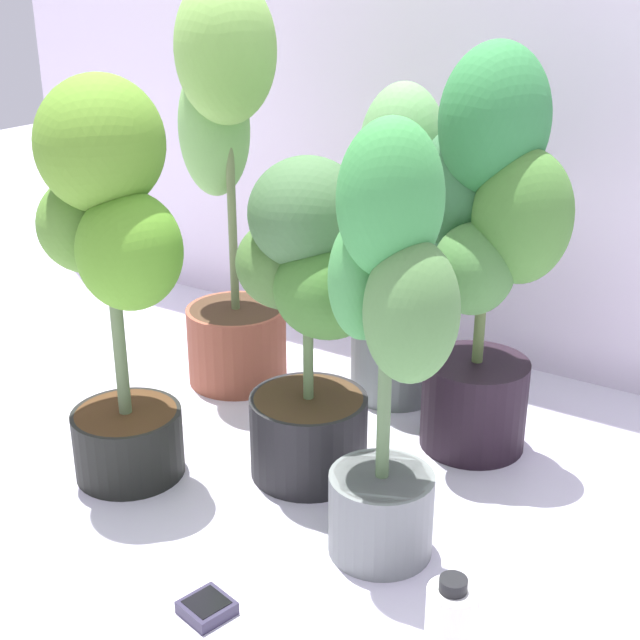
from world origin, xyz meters
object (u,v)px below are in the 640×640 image
Objects in this scene: potted_plant_back_right at (486,234)px; potted_plant_back_left at (227,168)px; potted_plant_back_center at (393,230)px; potted_plant_center at (308,307)px; potted_plant_front_right at (389,332)px; hygrometer_box at (207,608)px; potted_plant_front_left at (111,249)px.

potted_plant_back_right is 0.69m from potted_plant_back_left.
potted_plant_back_center is at bearing 153.17° from potted_plant_back_right.
potted_plant_center is 0.85× the size of potted_plant_front_right.
potted_plant_front_right is (0.32, -0.62, 0.02)m from potted_plant_back_center.
hygrometer_box is (0.54, -0.77, -0.56)m from potted_plant_back_left.
potted_plant_front_left reaches higher than potted_plant_back_center.
potted_plant_back_left reaches higher than potted_plant_back_center.
potted_plant_back_left is (-0.43, 0.29, 0.18)m from potted_plant_center.
potted_plant_center is at bearing 149.38° from potted_plant_front_right.
potted_plant_front_left is 0.72m from hygrometer_box.
potted_plant_front_left reaches higher than potted_plant_center.
potted_plant_back_center is 1.04m from hygrometer_box.
potted_plant_back_right is 9.44× the size of hygrometer_box.
potted_plant_center is 7.30× the size of hygrometer_box.
potted_plant_back_left is (-0.10, 0.51, 0.06)m from potted_plant_front_left.
potted_plant_back_right is (0.30, -0.15, 0.08)m from potted_plant_back_center.
potted_plant_back_right is at bearing 2.81° from hygrometer_box.
hygrometer_box is (-0.17, -0.32, -0.45)m from potted_plant_front_right.
potted_plant_back_center is at bearing 117.47° from potted_plant_front_right.
potted_plant_center is 0.62m from hygrometer_box.
potted_plant_back_center is at bearing 66.91° from potted_plant_front_left.
potted_plant_back_center is 0.46m from potted_plant_center.
potted_plant_back_center is 0.77× the size of potted_plant_back_left.
potted_plant_front_right is at bearing -14.30° from hygrometer_box.
potted_plant_back_center is 0.44m from potted_plant_back_left.
potted_plant_back_center is 0.87× the size of potted_plant_back_right.
potted_plant_front_right is at bearing -30.62° from potted_plant_center.
potted_plant_back_center is 1.13× the size of potted_plant_center.
potted_plant_back_center is 0.73m from potted_plant_front_left.
potted_plant_center is 0.68× the size of potted_plant_back_left.
potted_plant_front_left is at bearing 72.24° from hygrometer_box.
potted_plant_front_right is (0.28, -0.16, 0.06)m from potted_plant_center.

